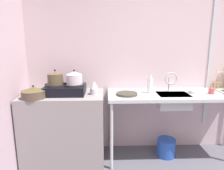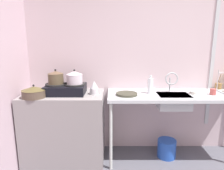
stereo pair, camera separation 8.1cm
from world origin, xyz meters
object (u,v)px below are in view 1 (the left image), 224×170
(stove, at_px, (65,89))
(frying_pan, at_px, (127,94))
(bottle_by_sink, at_px, (150,85))
(percolator, at_px, (94,88))
(pot_beside_stove, at_px, (34,93))
(faucet, at_px, (171,79))
(pot_on_right_burner, at_px, (74,78))
(pot_on_left_burner, at_px, (55,78))
(bucket_on_floor, at_px, (166,147))
(small_bowl_on_drainboard, at_px, (195,92))
(sink_basin, at_px, (173,101))
(cup_by_rack, at_px, (211,91))
(utensil_jar, at_px, (216,85))

(stove, xyz_separation_m, frying_pan, (0.76, -0.07, -0.05))
(bottle_by_sink, bearing_deg, percolator, -177.10)
(pot_beside_stove, xyz_separation_m, faucet, (1.68, 0.24, 0.10))
(pot_on_right_burner, height_order, pot_beside_stove, pot_on_right_burner)
(stove, distance_m, pot_on_right_burner, 0.19)
(pot_on_left_burner, height_order, bucket_on_floor, pot_on_left_burner)
(small_bowl_on_drainboard, xyz_separation_m, bucket_on_floor, (-0.32, 0.02, -0.79))
(pot_on_right_burner, distance_m, percolator, 0.28)
(sink_basin, relative_size, cup_by_rack, 5.33)
(pot_on_left_burner, bearing_deg, bottle_by_sink, 0.81)
(pot_on_right_burner, relative_size, utensil_jar, 0.93)
(pot_beside_stove, height_order, cup_by_rack, pot_beside_stove)
(pot_on_left_burner, bearing_deg, small_bowl_on_drainboard, -0.16)
(sink_basin, bearing_deg, percolator, 178.28)
(pot_on_right_burner, bearing_deg, frying_pan, -5.94)
(stove, height_order, sink_basin, stove)
(faucet, distance_m, cup_by_rack, 0.52)
(faucet, bearing_deg, bucket_on_floor, -114.11)
(utensil_jar, bearing_deg, pot_beside_stove, -170.25)
(pot_on_left_burner, bearing_deg, stove, 0.00)
(frying_pan, relative_size, bottle_by_sink, 1.12)
(stove, bearing_deg, bottle_by_sink, 0.90)
(cup_by_rack, distance_m, small_bowl_on_drainboard, 0.20)
(utensil_jar, height_order, bucket_on_floor, utensil_jar)
(sink_basin, bearing_deg, cup_by_rack, 0.09)
(percolator, bearing_deg, sink_basin, -1.72)
(pot_on_left_burner, relative_size, bottle_by_sink, 0.82)
(pot_on_left_burner, xyz_separation_m, percolator, (0.48, -0.02, -0.13))
(percolator, relative_size, bucket_on_floor, 0.68)
(pot_on_left_burner, bearing_deg, faucet, 2.45)
(faucet, relative_size, cup_by_rack, 3.60)
(pot_on_right_burner, xyz_separation_m, sink_basin, (1.24, -0.05, -0.29))
(percolator, distance_m, bottle_by_sink, 0.71)
(stove, distance_m, bottle_by_sink, 1.07)
(pot_on_right_burner, height_order, frying_pan, pot_on_right_burner)
(pot_on_left_burner, xyz_separation_m, bottle_by_sink, (1.19, 0.02, -0.11))
(pot_on_left_burner, bearing_deg, bucket_on_floor, 0.61)
(stove, height_order, bucket_on_floor, stove)
(pot_on_left_burner, relative_size, pot_on_right_burner, 0.97)
(pot_beside_stove, relative_size, percolator, 1.67)
(pot_on_right_burner, xyz_separation_m, bucket_on_floor, (1.21, 0.02, -0.98))
(small_bowl_on_drainboard, bearing_deg, stove, 179.83)
(pot_beside_stove, bearing_deg, stove, 27.62)
(frying_pan, bearing_deg, bucket_on_floor, 8.39)
(stove, bearing_deg, faucet, 2.66)
(sink_basin, height_order, bottle_by_sink, bottle_by_sink)
(percolator, bearing_deg, cup_by_rack, -1.13)
(pot_on_right_burner, height_order, percolator, pot_on_right_burner)
(sink_basin, xyz_separation_m, utensil_jar, (0.69, 0.28, 0.13))
(stove, distance_m, frying_pan, 0.77)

